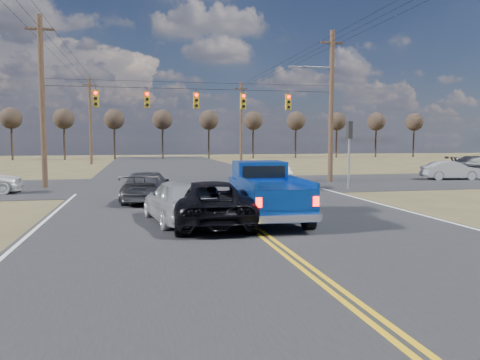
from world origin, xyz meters
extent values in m
plane|color=brown|center=(0.00, 0.00, 0.00)|extent=(160.00, 160.00, 0.00)
cube|color=#28282B|center=(0.00, 10.00, 0.00)|extent=(14.00, 120.00, 0.02)
cube|color=#28282B|center=(0.00, 18.00, 0.00)|extent=(120.00, 12.00, 0.02)
cylinder|color=#473323|center=(-9.00, 18.00, 5.00)|extent=(0.32, 0.32, 10.00)
cube|color=#473323|center=(-9.00, 18.00, 9.20)|extent=(1.60, 0.12, 0.12)
cylinder|color=#473323|center=(9.00, 18.00, 5.00)|extent=(0.32, 0.32, 10.00)
cube|color=#473323|center=(9.00, 18.00, 9.20)|extent=(1.60, 0.12, 0.12)
cylinder|color=black|center=(0.00, 18.00, 6.00)|extent=(18.00, 0.02, 0.02)
cylinder|color=black|center=(0.00, 18.00, 6.40)|extent=(18.00, 0.02, 0.02)
cube|color=#B28C14|center=(-6.00, 18.00, 5.30)|extent=(0.34, 0.24, 1.00)
cylinder|color=#FF0C05|center=(-6.00, 17.86, 5.63)|extent=(0.20, 0.06, 0.20)
cylinder|color=black|center=(-6.00, 17.86, 5.30)|extent=(0.20, 0.06, 0.20)
cylinder|color=black|center=(-6.00, 17.86, 4.97)|extent=(0.20, 0.06, 0.20)
cube|color=black|center=(-6.00, 17.83, 5.74)|extent=(0.24, 0.14, 0.03)
cube|color=#B28C14|center=(-3.00, 18.00, 5.30)|extent=(0.34, 0.24, 1.00)
cylinder|color=#FF0C05|center=(-3.00, 17.86, 5.63)|extent=(0.20, 0.06, 0.20)
cylinder|color=black|center=(-3.00, 17.86, 5.30)|extent=(0.20, 0.06, 0.20)
cylinder|color=black|center=(-3.00, 17.86, 4.97)|extent=(0.20, 0.06, 0.20)
cube|color=black|center=(-3.00, 17.83, 5.74)|extent=(0.24, 0.14, 0.03)
cube|color=#B28C14|center=(0.00, 18.00, 5.30)|extent=(0.34, 0.24, 1.00)
cylinder|color=#FF0C05|center=(0.00, 17.86, 5.63)|extent=(0.20, 0.06, 0.20)
cylinder|color=black|center=(0.00, 17.86, 5.30)|extent=(0.20, 0.06, 0.20)
cylinder|color=black|center=(0.00, 17.86, 4.97)|extent=(0.20, 0.06, 0.20)
cube|color=black|center=(0.00, 17.83, 5.74)|extent=(0.24, 0.14, 0.03)
cube|color=#B28C14|center=(3.00, 18.00, 5.30)|extent=(0.34, 0.24, 1.00)
cylinder|color=#FF0C05|center=(3.00, 17.86, 5.63)|extent=(0.20, 0.06, 0.20)
cylinder|color=black|center=(3.00, 17.86, 5.30)|extent=(0.20, 0.06, 0.20)
cylinder|color=black|center=(3.00, 17.86, 4.97)|extent=(0.20, 0.06, 0.20)
cube|color=black|center=(3.00, 17.83, 5.74)|extent=(0.24, 0.14, 0.03)
cube|color=#B28C14|center=(6.00, 18.00, 5.30)|extent=(0.34, 0.24, 1.00)
cylinder|color=#FF0C05|center=(6.00, 17.86, 5.63)|extent=(0.20, 0.06, 0.20)
cylinder|color=black|center=(6.00, 17.86, 5.30)|extent=(0.20, 0.06, 0.20)
cylinder|color=black|center=(6.00, 17.86, 4.97)|extent=(0.20, 0.06, 0.20)
cube|color=black|center=(6.00, 17.83, 5.74)|extent=(0.24, 0.14, 0.03)
cylinder|color=slate|center=(8.20, 13.50, 1.60)|extent=(0.12, 0.12, 3.20)
cube|color=black|center=(8.20, 13.50, 3.40)|extent=(0.24, 0.34, 1.00)
cylinder|color=slate|center=(7.60, 18.00, 7.60)|extent=(2.80, 0.10, 0.10)
cube|color=slate|center=(6.30, 18.00, 7.55)|extent=(0.55, 0.22, 0.14)
cylinder|color=#473323|center=(-9.00, 46.00, 5.00)|extent=(0.32, 0.32, 10.00)
cube|color=#473323|center=(-9.00, 46.00, 9.20)|extent=(1.60, 0.12, 0.12)
cylinder|color=#473323|center=(9.00, 46.00, 5.00)|extent=(0.32, 0.32, 10.00)
cube|color=#473323|center=(9.00, 46.00, 9.20)|extent=(1.60, 0.12, 0.12)
cylinder|color=black|center=(-9.70, 17.00, 9.30)|extent=(0.02, 58.00, 0.02)
cylinder|color=black|center=(-9.00, 17.00, 9.30)|extent=(0.02, 58.00, 0.02)
cylinder|color=black|center=(-8.30, 17.00, 9.30)|extent=(0.02, 58.00, 0.02)
cylinder|color=black|center=(8.30, 17.00, 9.30)|extent=(0.02, 58.00, 0.02)
cylinder|color=black|center=(9.00, 17.00, 9.30)|extent=(0.02, 58.00, 0.02)
cylinder|color=black|center=(9.70, 17.00, 9.30)|extent=(0.02, 58.00, 0.02)
cylinder|color=#33261C|center=(-21.00, 60.00, 2.75)|extent=(0.28, 0.28, 5.50)
sphere|color=#2D231C|center=(-21.00, 60.00, 5.90)|extent=(3.00, 3.00, 3.00)
cylinder|color=#33261C|center=(-14.00, 60.00, 2.75)|extent=(0.28, 0.28, 5.50)
sphere|color=#2D231C|center=(-14.00, 60.00, 5.90)|extent=(3.00, 3.00, 3.00)
cylinder|color=#33261C|center=(-7.00, 60.00, 2.75)|extent=(0.28, 0.28, 5.50)
sphere|color=#2D231C|center=(-7.00, 60.00, 5.90)|extent=(3.00, 3.00, 3.00)
cylinder|color=#33261C|center=(0.00, 60.00, 2.75)|extent=(0.28, 0.28, 5.50)
sphere|color=#2D231C|center=(0.00, 60.00, 5.90)|extent=(3.00, 3.00, 3.00)
cylinder|color=#33261C|center=(7.00, 60.00, 2.75)|extent=(0.28, 0.28, 5.50)
sphere|color=#2D231C|center=(7.00, 60.00, 5.90)|extent=(3.00, 3.00, 3.00)
cylinder|color=#33261C|center=(14.00, 60.00, 2.75)|extent=(0.28, 0.28, 5.50)
sphere|color=#2D231C|center=(14.00, 60.00, 5.90)|extent=(3.00, 3.00, 3.00)
cylinder|color=#33261C|center=(21.00, 60.00, 2.75)|extent=(0.28, 0.28, 5.50)
sphere|color=#2D231C|center=(21.00, 60.00, 5.90)|extent=(3.00, 3.00, 3.00)
cylinder|color=#33261C|center=(28.00, 60.00, 2.75)|extent=(0.28, 0.28, 5.50)
sphere|color=#2D231C|center=(28.00, 60.00, 5.90)|extent=(3.00, 3.00, 3.00)
cylinder|color=#33261C|center=(35.00, 60.00, 2.75)|extent=(0.28, 0.28, 5.50)
sphere|color=#2D231C|center=(35.00, 60.00, 5.90)|extent=(3.00, 3.00, 3.00)
cylinder|color=#33261C|center=(42.00, 60.00, 2.75)|extent=(0.28, 0.28, 5.50)
sphere|color=#2D231C|center=(42.00, 60.00, 5.90)|extent=(3.00, 3.00, 3.00)
cylinder|color=black|center=(-0.21, 2.57, 0.39)|extent=(0.35, 0.80, 0.78)
cylinder|color=black|center=(1.65, 2.48, 0.39)|extent=(0.35, 0.80, 0.78)
cylinder|color=black|center=(-0.05, 6.10, 0.39)|extent=(0.35, 0.80, 0.78)
cylinder|color=black|center=(1.81, 6.01, 0.39)|extent=(0.35, 0.80, 0.78)
cube|color=#0D3895|center=(0.80, 4.29, 0.88)|extent=(2.21, 5.38, 0.98)
cube|color=#0D3895|center=(0.87, 5.71, 1.69)|extent=(1.89, 1.75, 0.71)
cube|color=black|center=(0.83, 4.90, 1.69)|extent=(1.57, 0.13, 0.44)
cube|color=#0D3895|center=(-0.18, 3.31, 1.47)|extent=(0.25, 3.23, 0.20)
cube|color=#0D3895|center=(1.68, 3.22, 1.47)|extent=(0.25, 3.23, 0.20)
cube|color=#0D3895|center=(0.67, 1.67, 1.08)|extent=(1.96, 0.17, 0.59)
cube|color=silver|center=(0.67, 1.60, 0.54)|extent=(2.01, 0.27, 0.22)
cube|color=#FF0C05|center=(-0.19, 1.67, 1.03)|extent=(0.18, 0.07, 0.29)
cube|color=#FF0C05|center=(1.53, 1.59, 1.03)|extent=(0.18, 0.07, 0.29)
imported|color=#A4A8AC|center=(-2.22, 4.64, 0.77)|extent=(2.57, 4.79, 1.55)
imported|color=black|center=(-1.27, 4.02, 0.74)|extent=(2.70, 5.44, 1.48)
imported|color=white|center=(3.94, 15.05, 0.76)|extent=(1.91, 4.73, 1.53)
imported|color=#3A3A40|center=(-3.21, 10.47, 0.69)|extent=(2.68, 5.03, 1.39)
imported|color=#9EA1A6|center=(18.24, 18.04, 0.67)|extent=(1.99, 4.22, 1.34)
camera|label=1|loc=(-3.56, -11.31, 2.83)|focal=35.00mm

